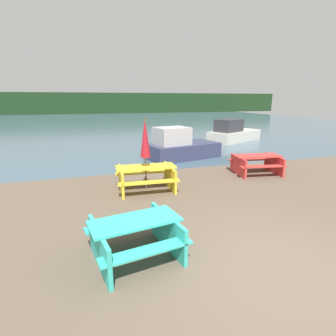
# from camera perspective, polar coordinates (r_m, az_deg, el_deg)

# --- Properties ---
(ground_plane) EXTENTS (60.00, 60.00, 0.00)m
(ground_plane) POSITION_cam_1_polar(r_m,az_deg,el_deg) (5.01, 22.14, -20.15)
(ground_plane) COLOR brown
(water) EXTENTS (60.00, 50.00, 0.00)m
(water) POSITION_cam_1_polar(r_m,az_deg,el_deg) (35.01, -12.86, 9.85)
(water) COLOR #425B6B
(water) RESTS_ON ground_plane
(far_treeline) EXTENTS (80.00, 1.60, 4.00)m
(far_treeline) POSITION_cam_1_polar(r_m,az_deg,el_deg) (54.86, -14.81, 13.49)
(far_treeline) COLOR #193319
(far_treeline) RESTS_ON water
(picnic_table_teal) EXTENTS (1.78, 1.63, 0.73)m
(picnic_table_teal) POSITION_cam_1_polar(r_m,az_deg,el_deg) (4.84, -7.11, -14.23)
(picnic_table_teal) COLOR #33B7A8
(picnic_table_teal) RESTS_ON ground_plane
(picnic_table_yellow) EXTENTS (1.90, 1.47, 0.77)m
(picnic_table_yellow) POSITION_cam_1_polar(r_m,az_deg,el_deg) (8.21, -4.81, -1.67)
(picnic_table_yellow) COLOR yellow
(picnic_table_yellow) RESTS_ON ground_plane
(picnic_table_red) EXTENTS (1.93, 1.63, 0.73)m
(picnic_table_red) POSITION_cam_1_polar(r_m,az_deg,el_deg) (10.54, 18.71, 1.17)
(picnic_table_red) COLOR red
(picnic_table_red) RESTS_ON ground_plane
(umbrella_crimson) EXTENTS (0.31, 0.31, 2.25)m
(umbrella_crimson) POSITION_cam_1_polar(r_m,az_deg,el_deg) (7.96, -4.99, 6.49)
(umbrella_crimson) COLOR brown
(umbrella_crimson) RESTS_ON ground_plane
(boat) EXTENTS (3.74, 2.46, 1.51)m
(boat) POSITION_cam_1_polar(r_m,az_deg,el_deg) (12.69, 2.59, 4.64)
(boat) COLOR #333856
(boat) RESTS_ON water
(boat_second) EXTENTS (4.33, 3.22, 1.50)m
(boat_second) POSITION_cam_1_polar(r_m,az_deg,el_deg) (18.49, 13.94, 7.40)
(boat_second) COLOR beige
(boat_second) RESTS_ON water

